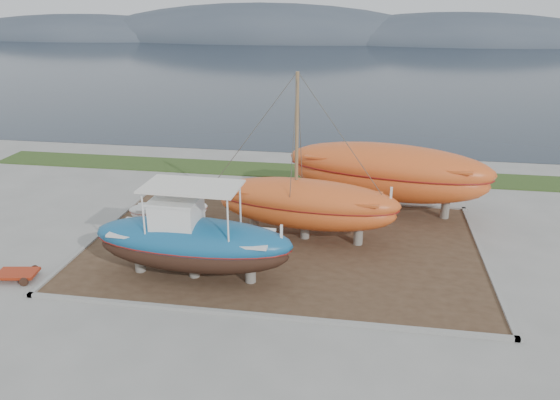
% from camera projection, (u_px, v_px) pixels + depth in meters
% --- Properties ---
extents(ground, '(140.00, 140.00, 0.00)m').
position_uv_depth(ground, '(268.00, 289.00, 22.03)').
color(ground, gray).
rests_on(ground, ground).
extents(dirt_patch, '(18.00, 12.00, 0.06)m').
position_uv_depth(dirt_patch, '(283.00, 246.00, 25.71)').
color(dirt_patch, '#422D1E').
rests_on(dirt_patch, ground).
extents(curb_frame, '(18.60, 12.60, 0.15)m').
position_uv_depth(curb_frame, '(283.00, 245.00, 25.69)').
color(curb_frame, gray).
rests_on(curb_frame, ground).
extents(grass_strip, '(44.00, 3.00, 0.08)m').
position_uv_depth(grass_strip, '(310.00, 172.00, 36.31)').
color(grass_strip, '#284219').
rests_on(grass_strip, ground).
extents(sea, '(260.00, 100.00, 0.04)m').
position_uv_depth(sea, '(348.00, 68.00, 86.61)').
color(sea, black).
rests_on(sea, ground).
extents(mountain_ridge, '(200.00, 36.00, 20.00)m').
position_uv_depth(mountain_ridge, '(358.00, 41.00, 137.36)').
color(mountain_ridge, '#333D49').
rests_on(mountain_ridge, ground).
extents(blue_caique, '(8.46, 2.88, 4.04)m').
position_uv_depth(blue_caique, '(192.00, 232.00, 22.17)').
color(blue_caique, '#165A8B').
rests_on(blue_caique, dirt_patch).
extents(white_dinghy, '(4.22, 2.58, 1.19)m').
position_uv_depth(white_dinghy, '(169.00, 213.00, 27.87)').
color(white_dinghy, white).
rests_on(white_dinghy, dirt_patch).
extents(orange_sailboat, '(9.19, 3.66, 7.92)m').
position_uv_depth(orange_sailboat, '(306.00, 159.00, 25.08)').
color(orange_sailboat, '#CF531F').
rests_on(orange_sailboat, dirt_patch).
extents(orange_bare_hull, '(11.36, 5.33, 3.58)m').
position_uv_depth(orange_bare_hull, '(387.00, 179.00, 29.23)').
color(orange_bare_hull, '#CF531F').
rests_on(orange_bare_hull, dirt_patch).
extents(red_trailer, '(2.55, 1.57, 0.34)m').
position_uv_depth(red_trailer, '(18.00, 276.00, 22.68)').
color(red_trailer, '#AB2D13').
rests_on(red_trailer, ground).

